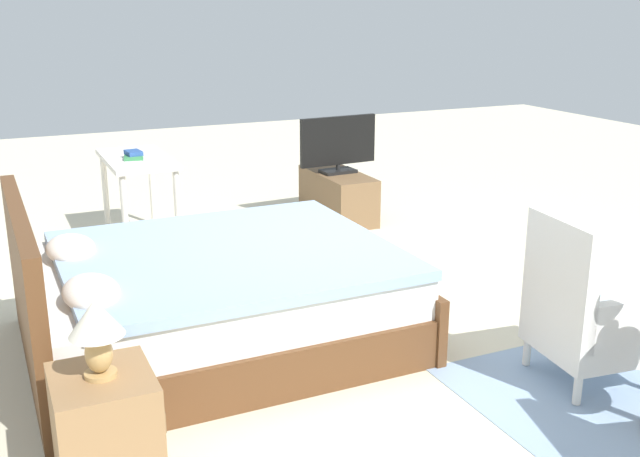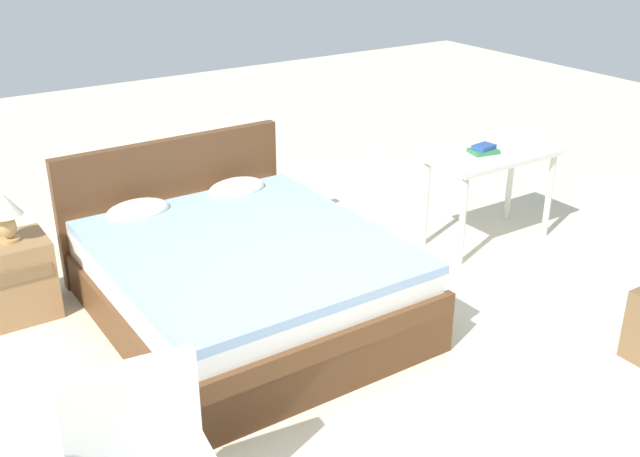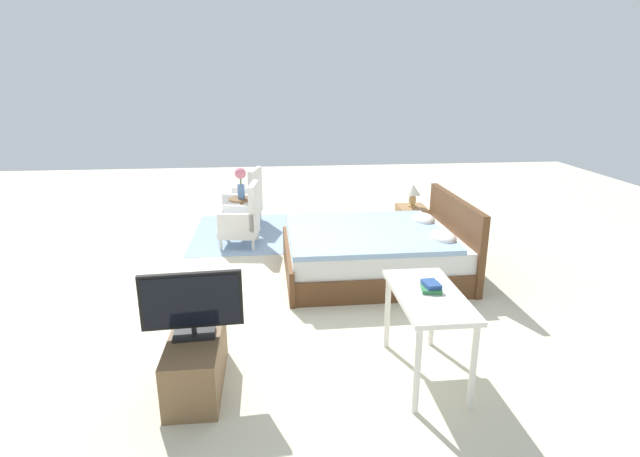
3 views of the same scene
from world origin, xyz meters
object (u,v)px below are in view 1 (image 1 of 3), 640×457
Objects in this scene: tv_flatscreen at (338,144)px; book_stack at (134,155)px; bed at (208,298)px; armchair_by_window_right at (583,315)px; tv_stand at (338,195)px; vanity_desk at (138,170)px; table_lamp at (96,327)px; nightstand at (107,435)px.

book_stack is at bearing 90.75° from tv_flatscreen.
armchair_by_window_right is (-1.27, -1.70, 0.09)m from bed.
bed is at bearing 138.63° from tv_stand.
armchair_by_window_right is 3.91× the size of book_stack.
vanity_desk is (3.48, 1.65, 0.25)m from armchair_by_window_right.
book_stack is (3.36, -0.80, 0.01)m from table_lamp.
armchair_by_window_right is 3.82m from book_stack.
table_lamp reaches higher than vanity_desk.
book_stack is at bearing -0.44° from bed.
armchair_by_window_right is 0.96× the size of tv_stand.
table_lamp is 3.53m from vanity_desk.
tv_stand is at bearing -91.25° from vanity_desk.
armchair_by_window_right reaches higher than nightstand.
vanity_desk is at bearing 25.33° from armchair_by_window_right.
tv_stand is at bearing -89.32° from book_stack.
tv_flatscreen is at bearing -38.53° from table_lamp.
book_stack reaches higher than nightstand.
bed is 9.22× the size of book_stack.
book_stack reaches higher than tv_stand.
nightstand is 3.49m from book_stack.
nightstand is (0.05, 2.48, -0.11)m from armchair_by_window_right.
armchair_by_window_right is 3.85m from vanity_desk.
vanity_desk is 4.42× the size of book_stack.
book_stack is at bearing 26.22° from armchair_by_window_right.
nightstand is 0.49m from table_lamp.
table_lamp reaches higher than nightstand.
nightstand is at bearing 166.55° from book_stack.
armchair_by_window_right reaches higher than tv_stand.
tv_flatscreen is (0.00, 0.00, 0.50)m from tv_stand.
nightstand is at bearing 147.10° from bed.
tv_flatscreen reaches higher than armchair_by_window_right.
bed is 4.00× the size of nightstand.
armchair_by_window_right is 1.70× the size of nightstand.
bed reaches higher than tv_stand.
nightstand is at bearing 141.48° from tv_flatscreen.
tv_stand is at bearing -3.49° from armchair_by_window_right.
armchair_by_window_right is 0.88× the size of vanity_desk.
vanity_desk is at bearing -29.02° from book_stack.
tv_flatscreen is at bearing -3.48° from armchair_by_window_right.
armchair_by_window_right reaches higher than vanity_desk.
tv_stand is 1.24× the size of tv_flatscreen.
table_lamp is at bearing 88.75° from armchair_by_window_right.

